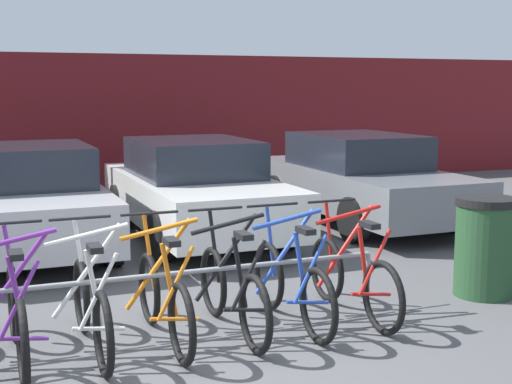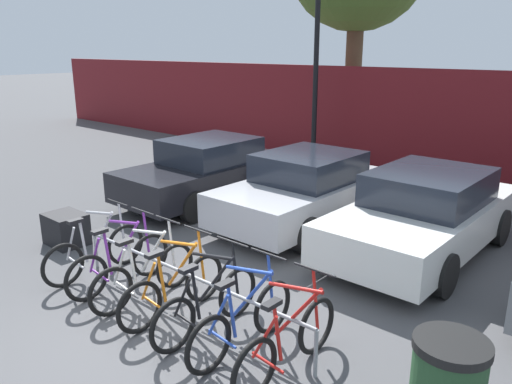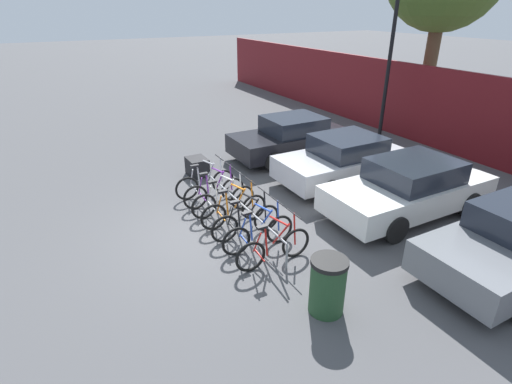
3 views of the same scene
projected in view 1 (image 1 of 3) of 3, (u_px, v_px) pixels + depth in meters
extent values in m
plane|color=#4C4C4F|center=(191.00, 363.00, 5.60)|extent=(120.00, 120.00, 0.00)
cube|color=maroon|center=(49.00, 124.00, 14.10)|extent=(36.00, 0.16, 2.80)
cylinder|color=gray|center=(160.00, 275.00, 6.12)|extent=(4.13, 0.04, 0.04)
cylinder|color=gray|center=(368.00, 281.00, 6.93)|extent=(0.04, 0.04, 0.55)
torus|color=black|center=(23.00, 344.00, 5.09)|extent=(0.06, 0.66, 0.66)
torus|color=black|center=(13.00, 303.00, 6.05)|extent=(0.06, 0.66, 0.66)
cylinder|color=#752D99|center=(14.00, 277.00, 5.66)|extent=(0.60, 0.04, 0.76)
cylinder|color=#752D99|center=(12.00, 241.00, 5.57)|extent=(0.68, 0.04, 0.16)
cylinder|color=#752D99|center=(17.00, 296.00, 5.37)|extent=(0.14, 0.04, 0.63)
cylinder|color=#752D99|center=(19.00, 300.00, 5.18)|extent=(0.32, 0.03, 0.58)
cylinder|color=#752D99|center=(21.00, 339.00, 5.27)|extent=(0.40, 0.03, 0.08)
cylinder|color=#752D99|center=(11.00, 265.00, 5.96)|extent=(0.12, 0.04, 0.69)
cylinder|color=black|center=(9.00, 223.00, 5.87)|extent=(0.52, 0.03, 0.03)
cube|color=black|center=(16.00, 255.00, 5.23)|extent=(0.10, 0.22, 0.05)
torus|color=black|center=(103.00, 334.00, 5.30)|extent=(0.06, 0.66, 0.66)
torus|color=black|center=(82.00, 296.00, 6.26)|extent=(0.06, 0.66, 0.66)
cylinder|color=silver|center=(87.00, 270.00, 5.88)|extent=(0.60, 0.04, 0.76)
cylinder|color=silver|center=(87.00, 235.00, 5.79)|extent=(0.68, 0.04, 0.16)
cylinder|color=silver|center=(94.00, 288.00, 5.58)|extent=(0.14, 0.04, 0.63)
cylinder|color=silver|center=(98.00, 292.00, 5.39)|extent=(0.32, 0.03, 0.58)
cylinder|color=silver|center=(99.00, 329.00, 5.49)|extent=(0.40, 0.03, 0.08)
cylinder|color=silver|center=(81.00, 259.00, 6.17)|extent=(0.12, 0.04, 0.69)
cylinder|color=black|center=(80.00, 218.00, 6.08)|extent=(0.52, 0.03, 0.03)
cube|color=black|center=(95.00, 248.00, 5.45)|extent=(0.10, 0.22, 0.05)
torus|color=black|center=(182.00, 324.00, 5.53)|extent=(0.06, 0.66, 0.66)
torus|color=black|center=(149.00, 288.00, 6.49)|extent=(0.06, 0.66, 0.66)
cylinder|color=orange|center=(159.00, 264.00, 6.11)|extent=(0.60, 0.04, 0.76)
cylinder|color=orange|center=(159.00, 229.00, 6.01)|extent=(0.68, 0.04, 0.16)
cylinder|color=orange|center=(169.00, 280.00, 5.81)|extent=(0.14, 0.04, 0.63)
cylinder|color=orange|center=(176.00, 283.00, 5.62)|extent=(0.32, 0.03, 0.58)
cylinder|color=orange|center=(175.00, 319.00, 5.71)|extent=(0.40, 0.03, 0.08)
cylinder|color=orange|center=(149.00, 253.00, 6.40)|extent=(0.12, 0.04, 0.69)
cylinder|color=black|center=(150.00, 213.00, 6.31)|extent=(0.52, 0.03, 0.03)
cube|color=black|center=(171.00, 242.00, 5.67)|extent=(0.10, 0.22, 0.05)
torus|color=black|center=(255.00, 314.00, 5.76)|extent=(0.06, 0.66, 0.66)
torus|color=black|center=(213.00, 281.00, 6.72)|extent=(0.06, 0.66, 0.66)
cylinder|color=black|center=(226.00, 257.00, 6.34)|extent=(0.60, 0.04, 0.76)
cylinder|color=black|center=(228.00, 224.00, 6.24)|extent=(0.68, 0.04, 0.16)
cylinder|color=black|center=(240.00, 273.00, 6.04)|extent=(0.14, 0.04, 0.63)
cylinder|color=black|center=(248.00, 276.00, 5.85)|extent=(0.32, 0.03, 0.58)
cylinder|color=black|center=(246.00, 310.00, 5.94)|extent=(0.40, 0.03, 0.08)
cylinder|color=black|center=(214.00, 247.00, 6.63)|extent=(0.12, 0.04, 0.69)
cylinder|color=black|center=(215.00, 209.00, 6.54)|extent=(0.52, 0.03, 0.03)
cube|color=black|center=(244.00, 236.00, 5.90)|extent=(0.10, 0.22, 0.05)
torus|color=black|center=(318.00, 306.00, 5.97)|extent=(0.06, 0.66, 0.66)
torus|color=black|center=(269.00, 275.00, 6.93)|extent=(0.06, 0.66, 0.66)
cylinder|color=#284CB7|center=(285.00, 251.00, 6.55)|extent=(0.60, 0.04, 0.76)
cylinder|color=#284CB7|center=(287.00, 219.00, 6.46)|extent=(0.68, 0.04, 0.16)
cylinder|color=#284CB7|center=(300.00, 266.00, 6.25)|extent=(0.14, 0.04, 0.63)
cylinder|color=#284CB7|center=(311.00, 269.00, 6.06)|extent=(0.32, 0.03, 0.58)
cylinder|color=#284CB7|center=(308.00, 302.00, 6.16)|extent=(0.40, 0.03, 0.08)
cylinder|color=#284CB7|center=(271.00, 242.00, 6.84)|extent=(0.12, 0.04, 0.69)
cylinder|color=black|center=(273.00, 205.00, 6.75)|extent=(0.52, 0.03, 0.03)
cube|color=black|center=(306.00, 230.00, 6.12)|extent=(0.10, 0.22, 0.05)
torus|color=black|center=(383.00, 298.00, 6.21)|extent=(0.06, 0.66, 0.66)
torus|color=black|center=(327.00, 269.00, 7.17)|extent=(0.06, 0.66, 0.66)
cylinder|color=red|center=(345.00, 246.00, 6.79)|extent=(0.60, 0.04, 0.76)
cylinder|color=red|center=(349.00, 215.00, 6.69)|extent=(0.68, 0.04, 0.16)
cylinder|color=red|center=(363.00, 260.00, 6.49)|extent=(0.14, 0.04, 0.63)
cylinder|color=red|center=(375.00, 262.00, 6.30)|extent=(0.32, 0.03, 0.58)
cylinder|color=red|center=(371.00, 294.00, 6.40)|extent=(0.40, 0.03, 0.08)
cylinder|color=red|center=(329.00, 236.00, 7.08)|extent=(0.12, 0.04, 0.69)
cylinder|color=black|center=(332.00, 201.00, 6.99)|extent=(0.52, 0.03, 0.03)
cube|color=black|center=(370.00, 225.00, 6.35)|extent=(0.10, 0.22, 0.05)
cube|color=#B7B7BC|center=(29.00, 209.00, 9.26)|extent=(1.80, 3.92, 0.62)
cube|color=#1E232D|center=(26.00, 165.00, 9.26)|extent=(1.58, 1.80, 0.52)
cylinder|color=black|center=(83.00, 210.00, 10.65)|extent=(0.20, 0.64, 0.64)
cylinder|color=black|center=(112.00, 240.00, 8.57)|extent=(0.20, 0.64, 0.64)
cube|color=silver|center=(196.00, 198.00, 10.23)|extent=(1.80, 4.33, 0.62)
cube|color=#1E232D|center=(193.00, 158.00, 10.24)|extent=(1.58, 1.99, 0.52)
cylinder|color=black|center=(119.00, 205.00, 11.09)|extent=(0.20, 0.64, 0.64)
cylinder|color=black|center=(222.00, 198.00, 11.73)|extent=(0.20, 0.64, 0.64)
cylinder|color=black|center=(160.00, 236.00, 8.79)|extent=(0.20, 0.64, 0.64)
cylinder|color=black|center=(286.00, 226.00, 9.43)|extent=(0.20, 0.64, 0.64)
cube|color=slate|center=(360.00, 187.00, 11.35)|extent=(1.80, 4.49, 0.62)
cube|color=#1E232D|center=(357.00, 150.00, 11.37)|extent=(1.58, 2.06, 0.52)
cylinder|color=black|center=(278.00, 194.00, 12.26)|extent=(0.20, 0.64, 0.64)
cylinder|color=black|center=(364.00, 188.00, 12.89)|extent=(0.20, 0.64, 0.64)
cylinder|color=black|center=(354.00, 220.00, 9.87)|extent=(0.20, 0.64, 0.64)
cylinder|color=black|center=(455.00, 211.00, 10.51)|extent=(0.20, 0.64, 0.64)
cylinder|color=#234728|center=(484.00, 251.00, 7.35)|extent=(0.60, 0.60, 0.95)
cylinder|color=black|center=(487.00, 201.00, 7.27)|extent=(0.63, 0.63, 0.08)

